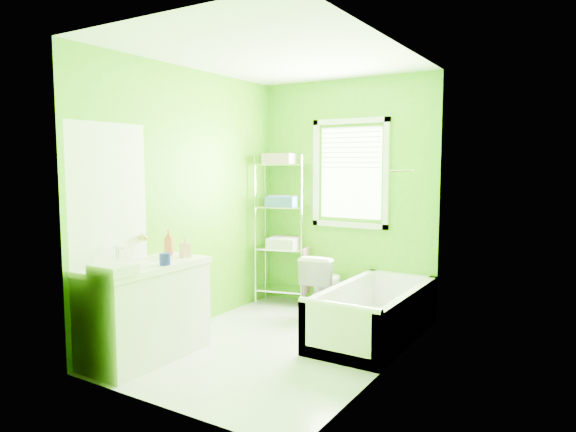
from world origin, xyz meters
The scene contains 9 objects.
ground centered at (0.00, 0.00, 0.00)m, with size 2.90×2.90×0.00m, color silver.
room_envelope centered at (0.00, 0.00, 1.55)m, with size 2.14×2.94×2.62m.
window centered at (0.05, 1.42, 1.61)m, with size 0.92×0.05×1.22m.
door centered at (-1.04, -1.00, 1.00)m, with size 0.09×0.80×2.00m.
right_wall_decor centered at (1.04, -0.02, 1.32)m, with size 0.04×1.48×1.17m.
bathtub centered at (0.68, 0.62, 0.16)m, with size 0.75×1.60×0.52m.
toilet centered at (-0.13, 1.14, 0.33)m, with size 0.37×0.65×0.66m, color white.
vanity centered at (-0.78, -0.88, 0.44)m, with size 0.57×1.11×1.06m.
wire_shelf_unit centered at (-0.72, 1.26, 1.09)m, with size 0.66×0.55×1.78m.
Camera 1 is at (2.48, -3.86, 1.66)m, focal length 32.00 mm.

